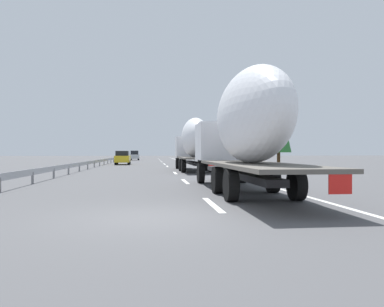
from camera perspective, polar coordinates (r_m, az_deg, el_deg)
ground_plane at (r=49.04m, az=-6.33°, el=-1.69°), size 260.00×260.00×0.00m
lane_stripe_0 at (r=11.29m, az=3.22°, el=-7.89°), size 3.20×0.20×0.01m
lane_stripe_1 at (r=20.08m, az=-1.06°, el=-4.35°), size 3.20×0.20×0.01m
lane_stripe_2 at (r=28.39m, az=-2.63°, el=-3.03°), size 3.20×0.20×0.01m
lane_stripe_3 at (r=42.11m, az=-3.87°, el=-1.98°), size 3.20×0.20×0.01m
lane_stripe_4 at (r=49.53m, az=-4.25°, el=-1.66°), size 3.20×0.20×0.01m
lane_stripe_5 at (r=52.15m, az=-4.36°, el=-1.57°), size 3.20×0.20×0.01m
lane_stripe_6 at (r=62.15m, az=-4.69°, el=-1.29°), size 3.20×0.20×0.01m
lane_stripe_7 at (r=69.44m, az=-4.87°, el=-1.14°), size 3.20×0.20×0.01m
lane_stripe_8 at (r=79.72m, az=-5.07°, el=-0.97°), size 3.20×0.20×0.01m
lane_stripe_9 at (r=95.17m, az=-5.29°, el=-0.78°), size 3.20×0.20×0.01m
edge_line_right at (r=54.33m, az=-0.53°, el=-1.50°), size 110.00×0.20×0.01m
truck_lead at (r=31.70m, az=0.23°, el=1.83°), size 12.16×2.55×4.46m
truck_trailing at (r=14.70m, az=8.08°, el=4.11°), size 13.29×2.55×4.65m
car_yellow_coupe at (r=48.67m, az=-10.68°, el=-0.63°), size 4.44×1.85×1.78m
car_silver_hatch at (r=76.86m, az=-8.86°, el=-0.29°), size 4.57×1.74×1.94m
road_sign at (r=57.03m, az=0.40°, el=0.79°), size 0.10×0.90×3.19m
tree_0 at (r=55.90m, az=5.76°, el=3.20°), size 3.24×3.24×7.28m
tree_1 at (r=49.02m, az=9.20°, el=2.68°), size 3.23×3.23×5.68m
tree_2 at (r=36.36m, az=13.27°, el=4.47°), size 2.41×2.41×7.08m
tree_3 at (r=41.91m, az=10.59°, el=2.38°), size 3.98×3.98×4.99m
guardrail_median at (r=52.36m, az=-12.92°, el=-0.94°), size 94.00×0.10×0.76m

